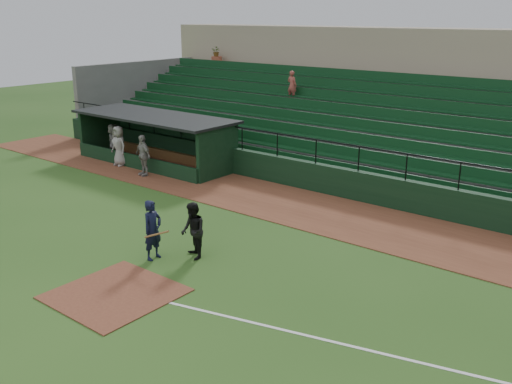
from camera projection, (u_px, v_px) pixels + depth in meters
The scene contains 11 objects.
ground at pixel (144, 281), 16.07m from camera, with size 90.00×90.00×0.00m, color #2B511A.
warning_track at pixel (305, 208), 22.01m from camera, with size 40.00×4.00×0.03m, color brown.
home_plate_dirt at pixel (115, 294), 15.32m from camera, with size 3.00×3.00×0.03m, color brown.
foul_line at pixel (437, 367), 12.17m from camera, with size 18.00×0.09×0.01m, color white.
stadium_structure at pixel (405, 119), 27.62m from camera, with size 38.00×13.08×6.40m.
dugout at pixel (161, 136), 28.62m from camera, with size 8.90×3.20×2.42m.
batter_at_plate at pixel (153, 230), 17.28m from camera, with size 1.04×0.72×1.86m.
umpire at pixel (193, 231), 17.34m from camera, with size 0.85×0.67×1.76m, color black.
dugout_player_a at pixel (143, 155), 26.16m from camera, with size 1.11×0.46×1.89m, color gray.
dugout_player_b at pixel (119, 146), 27.88m from camera, with size 0.95×0.62×1.95m, color #9B9791.
dugout_player_c at pixel (114, 141), 29.36m from camera, with size 1.65×0.52×1.78m, color #A6A19B.
Camera 1 is at (11.60, -9.40, 7.17)m, focal length 40.31 mm.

